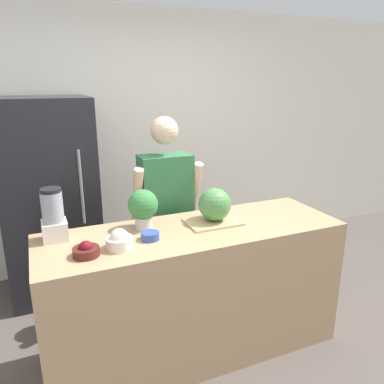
{
  "coord_description": "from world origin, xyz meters",
  "views": [
    {
      "loc": [
        -0.93,
        -1.8,
        1.9
      ],
      "look_at": [
        0.0,
        0.37,
        1.19
      ],
      "focal_mm": 35.0,
      "sensor_mm": 36.0,
      "label": 1
    }
  ],
  "objects_px": {
    "person": "(166,216)",
    "bowl_small_blue": "(150,236)",
    "bowl_cream": "(119,241)",
    "refrigerator": "(50,199)",
    "potted_plant": "(143,207)",
    "bowl_cherries": "(86,250)",
    "watermelon": "(215,204)",
    "blender": "(53,216)"
  },
  "relations": [
    {
      "from": "bowl_cherries",
      "to": "bowl_small_blue",
      "type": "height_order",
      "value": "bowl_cherries"
    },
    {
      "from": "refrigerator",
      "to": "blender",
      "type": "xyz_separation_m",
      "value": [
        -0.02,
        -1.08,
        0.21
      ]
    },
    {
      "from": "refrigerator",
      "to": "bowl_cherries",
      "type": "xyz_separation_m",
      "value": [
        0.12,
        -1.39,
        0.09
      ]
    },
    {
      "from": "potted_plant",
      "to": "bowl_cherries",
      "type": "bearing_deg",
      "value": -146.33
    },
    {
      "from": "blender",
      "to": "potted_plant",
      "type": "height_order",
      "value": "blender"
    },
    {
      "from": "refrigerator",
      "to": "bowl_cherries",
      "type": "height_order",
      "value": "refrigerator"
    },
    {
      "from": "bowl_cream",
      "to": "bowl_small_blue",
      "type": "bearing_deg",
      "value": 14.42
    },
    {
      "from": "bowl_small_blue",
      "to": "potted_plant",
      "type": "xyz_separation_m",
      "value": [
        0.02,
        0.2,
        0.13
      ]
    },
    {
      "from": "refrigerator",
      "to": "person",
      "type": "distance_m",
      "value": 1.1
    },
    {
      "from": "bowl_small_blue",
      "to": "refrigerator",
      "type": "bearing_deg",
      "value": 111.63
    },
    {
      "from": "person",
      "to": "potted_plant",
      "type": "xyz_separation_m",
      "value": [
        -0.3,
        -0.41,
        0.25
      ]
    },
    {
      "from": "potted_plant",
      "to": "watermelon",
      "type": "bearing_deg",
      "value": -9.86
    },
    {
      "from": "person",
      "to": "blender",
      "type": "bearing_deg",
      "value": -156.19
    },
    {
      "from": "person",
      "to": "blender",
      "type": "height_order",
      "value": "person"
    },
    {
      "from": "watermelon",
      "to": "bowl_small_blue",
      "type": "relative_size",
      "value": 1.98
    },
    {
      "from": "bowl_cherries",
      "to": "bowl_small_blue",
      "type": "bearing_deg",
      "value": 10.88
    },
    {
      "from": "refrigerator",
      "to": "person",
      "type": "xyz_separation_m",
      "value": [
        0.84,
        -0.7,
        -0.04
      ]
    },
    {
      "from": "blender",
      "to": "watermelon",
      "type": "bearing_deg",
      "value": -6.35
    },
    {
      "from": "bowl_cherries",
      "to": "bowl_cream",
      "type": "xyz_separation_m",
      "value": [
        0.2,
        0.02,
        0.02
      ]
    },
    {
      "from": "bowl_small_blue",
      "to": "bowl_cherries",
      "type": "bearing_deg",
      "value": -169.12
    },
    {
      "from": "person",
      "to": "bowl_small_blue",
      "type": "bearing_deg",
      "value": -117.39
    },
    {
      "from": "refrigerator",
      "to": "bowl_small_blue",
      "type": "bearing_deg",
      "value": -68.37
    },
    {
      "from": "bowl_cherries",
      "to": "potted_plant",
      "type": "relative_size",
      "value": 0.57
    },
    {
      "from": "bowl_cherries",
      "to": "bowl_cream",
      "type": "bearing_deg",
      "value": 7.13
    },
    {
      "from": "refrigerator",
      "to": "potted_plant",
      "type": "distance_m",
      "value": 1.26
    },
    {
      "from": "watermelon",
      "to": "bowl_small_blue",
      "type": "distance_m",
      "value": 0.53
    },
    {
      "from": "potted_plant",
      "to": "blender",
      "type": "bearing_deg",
      "value": 176.76
    },
    {
      "from": "bowl_cherries",
      "to": "bowl_cream",
      "type": "distance_m",
      "value": 0.2
    },
    {
      "from": "watermelon",
      "to": "potted_plant",
      "type": "height_order",
      "value": "potted_plant"
    },
    {
      "from": "bowl_cream",
      "to": "potted_plant",
      "type": "xyz_separation_m",
      "value": [
        0.22,
        0.25,
        0.1
      ]
    },
    {
      "from": "potted_plant",
      "to": "bowl_small_blue",
      "type": "bearing_deg",
      "value": -94.81
    },
    {
      "from": "bowl_cream",
      "to": "blender",
      "type": "height_order",
      "value": "blender"
    },
    {
      "from": "potted_plant",
      "to": "person",
      "type": "bearing_deg",
      "value": 53.88
    },
    {
      "from": "bowl_small_blue",
      "to": "potted_plant",
      "type": "bearing_deg",
      "value": 85.19
    },
    {
      "from": "blender",
      "to": "bowl_small_blue",
      "type": "bearing_deg",
      "value": -23.17
    },
    {
      "from": "bowl_cream",
      "to": "bowl_cherries",
      "type": "bearing_deg",
      "value": -172.87
    },
    {
      "from": "bowl_cream",
      "to": "potted_plant",
      "type": "height_order",
      "value": "potted_plant"
    },
    {
      "from": "bowl_small_blue",
      "to": "person",
      "type": "bearing_deg",
      "value": 62.61
    },
    {
      "from": "bowl_cream",
      "to": "blender",
      "type": "xyz_separation_m",
      "value": [
        -0.34,
        0.28,
        0.1
      ]
    },
    {
      "from": "bowl_cream",
      "to": "bowl_small_blue",
      "type": "height_order",
      "value": "bowl_cream"
    },
    {
      "from": "bowl_cherries",
      "to": "blender",
      "type": "bearing_deg",
      "value": 114.89
    },
    {
      "from": "blender",
      "to": "refrigerator",
      "type": "bearing_deg",
      "value": 88.84
    }
  ]
}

